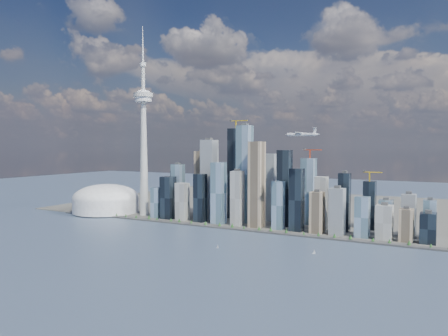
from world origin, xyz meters
The scene contains 10 objects.
ground centered at (0.00, 0.00, 0.00)m, with size 4000.00×4000.00×0.00m, color #324057.
seawall centered at (0.00, 250.00, 2.00)m, with size 1100.00×22.00×4.00m, color #383838.
land centered at (0.00, 700.00, 1.50)m, with size 1400.00×900.00×3.00m, color #4C4C47.
shoreline_trees centered at (0.00, 250.00, 8.78)m, with size 960.53×7.20×8.80m.
skyscraper_cluster centered at (59.61, 336.81, 86.93)m, with size 736.00×142.00×278.71m.
needle_tower centered at (-300.00, 310.00, 235.84)m, with size 56.00×56.00×550.50m.
dome_stadium centered at (-440.00, 300.00, 39.44)m, with size 200.00×200.00×86.00m.
airplane centered at (207.73, 225.02, 233.77)m, with size 75.96×67.30×18.51m.
sailboat_west centered at (86.69, 57.66, 2.93)m, with size 6.61×2.50×9.12m.
sailboat_east centered at (273.17, 104.88, 2.96)m, with size 6.67×2.31×9.23m.
Camera 1 is at (510.14, -709.42, 209.05)m, focal length 35.00 mm.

